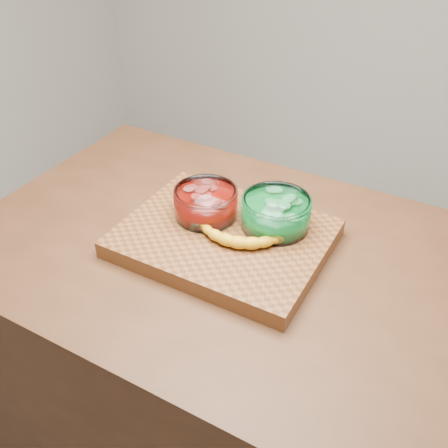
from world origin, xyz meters
The scene contains 5 objects.
counter centered at (0.00, 0.00, 0.45)m, with size 1.20×0.80×0.90m, color #472815.
cutting_board centered at (0.00, 0.00, 0.92)m, with size 0.45×0.35×0.04m, color brown.
bowl_red centered at (-0.07, 0.03, 0.97)m, with size 0.15×0.15×0.07m.
bowl_green centered at (0.09, 0.07, 0.98)m, with size 0.15×0.15×0.07m.
banana centered at (0.04, 0.00, 0.96)m, with size 0.23×0.13×0.03m, color orange, non-canonical shape.
Camera 1 is at (0.43, -0.78, 1.61)m, focal length 40.00 mm.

